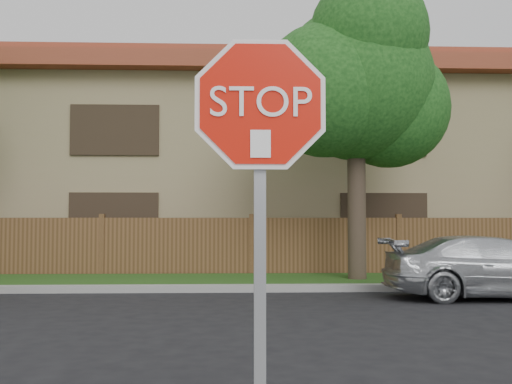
{
  "coord_description": "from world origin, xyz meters",
  "views": [
    {
      "loc": [
        -0.52,
        -4.72,
        1.51
      ],
      "look_at": [
        -0.37,
        -0.9,
        1.7
      ],
      "focal_mm": 42.0,
      "sensor_mm": 36.0,
      "label": 1
    }
  ],
  "objects": [
    {
      "name": "sedan_right",
      "position": [
        4.56,
        6.83,
        0.61
      ],
      "size": [
        4.26,
        1.83,
        1.22
      ],
      "primitive_type": "imported",
      "rotation": [
        0.0,
        0.0,
        1.54
      ],
      "color": "#B6BABE",
      "rests_on": "ground"
    },
    {
      "name": "grass_strip",
      "position": [
        0.0,
        9.8,
        0.06
      ],
      "size": [
        70.0,
        3.0,
        0.12
      ],
      "primitive_type": "cube",
      "color": "#1E4714",
      "rests_on": "ground"
    },
    {
      "name": "stop_sign",
      "position": [
        -0.37,
        -1.48,
        1.83
      ],
      "size": [
        1.01,
        0.13,
        2.55
      ],
      "color": "gray",
      "rests_on": "sidewalk_near"
    },
    {
      "name": "apartment_building",
      "position": [
        0.0,
        17.0,
        3.53
      ],
      "size": [
        35.2,
        9.2,
        7.2
      ],
      "color": "tan",
      "rests_on": "ground"
    },
    {
      "name": "far_curb",
      "position": [
        0.0,
        8.15,
        0.07
      ],
      "size": [
        70.0,
        0.3,
        0.15
      ],
      "primitive_type": "cube",
      "color": "gray",
      "rests_on": "ground"
    },
    {
      "name": "fence",
      "position": [
        0.0,
        11.4,
        0.8
      ],
      "size": [
        70.0,
        0.12,
        1.6
      ],
      "primitive_type": "cube",
      "color": "#4F341C",
      "rests_on": "ground"
    },
    {
      "name": "tree_mid",
      "position": [
        2.52,
        9.57,
        4.87
      ],
      "size": [
        4.8,
        3.9,
        7.35
      ],
      "color": "#382B21",
      "rests_on": "ground"
    }
  ]
}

